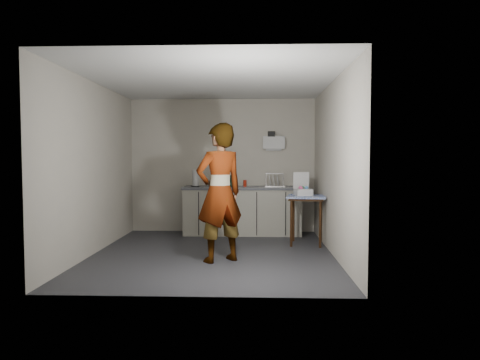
{
  "coord_description": "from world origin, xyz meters",
  "views": [
    {
      "loc": [
        0.63,
        -6.38,
        1.46
      ],
      "look_at": [
        0.4,
        0.45,
        1.1
      ],
      "focal_mm": 32.0,
      "sensor_mm": 36.0,
      "label": 1
    }
  ],
  "objects_px": {
    "soap_bottle": "(233,179)",
    "dark_bottle": "(223,179)",
    "standing_man": "(220,193)",
    "dish_rack": "(274,183)",
    "side_table": "(307,202)",
    "bakery_box": "(303,190)",
    "paper_towel": "(196,179)",
    "soda_can": "(245,183)",
    "kitchen_counter": "(242,212)"
  },
  "relations": [
    {
      "from": "soda_can",
      "to": "dark_bottle",
      "type": "xyz_separation_m",
      "value": [
        -0.42,
        0.06,
        0.07
      ]
    },
    {
      "from": "dark_bottle",
      "to": "kitchen_counter",
      "type": "bearing_deg",
      "value": -8.47
    },
    {
      "from": "side_table",
      "to": "soda_can",
      "type": "relative_size",
      "value": 6.75
    },
    {
      "from": "dish_rack",
      "to": "soap_bottle",
      "type": "bearing_deg",
      "value": -174.54
    },
    {
      "from": "standing_man",
      "to": "dish_rack",
      "type": "bearing_deg",
      "value": -144.56
    },
    {
      "from": "standing_man",
      "to": "soap_bottle",
      "type": "bearing_deg",
      "value": -125.05
    },
    {
      "from": "soap_bottle",
      "to": "kitchen_counter",
      "type": "bearing_deg",
      "value": 15.15
    },
    {
      "from": "standing_man",
      "to": "soap_bottle",
      "type": "distance_m",
      "value": 2.11
    },
    {
      "from": "kitchen_counter",
      "to": "bakery_box",
      "type": "height_order",
      "value": "bakery_box"
    },
    {
      "from": "standing_man",
      "to": "soda_can",
      "type": "distance_m",
      "value": 2.17
    },
    {
      "from": "side_table",
      "to": "soda_can",
      "type": "distance_m",
      "value": 1.43
    },
    {
      "from": "bakery_box",
      "to": "paper_towel",
      "type": "bearing_deg",
      "value": 148.86
    },
    {
      "from": "soda_can",
      "to": "dish_rack",
      "type": "relative_size",
      "value": 0.34
    },
    {
      "from": "paper_towel",
      "to": "side_table",
      "type": "bearing_deg",
      "value": -23.63
    },
    {
      "from": "dark_bottle",
      "to": "paper_towel",
      "type": "bearing_deg",
      "value": -166.39
    },
    {
      "from": "kitchen_counter",
      "to": "paper_towel",
      "type": "relative_size",
      "value": 6.96
    },
    {
      "from": "soap_bottle",
      "to": "dark_bottle",
      "type": "distance_m",
      "value": 0.22
    },
    {
      "from": "side_table",
      "to": "bakery_box",
      "type": "distance_m",
      "value": 0.21
    },
    {
      "from": "side_table",
      "to": "dark_bottle",
      "type": "distance_m",
      "value": 1.81
    },
    {
      "from": "standing_man",
      "to": "bakery_box",
      "type": "distance_m",
      "value": 1.83
    },
    {
      "from": "soda_can",
      "to": "bakery_box",
      "type": "xyz_separation_m",
      "value": [
        1.0,
        -0.86,
        -0.06
      ]
    },
    {
      "from": "soap_bottle",
      "to": "bakery_box",
      "type": "xyz_separation_m",
      "value": [
        1.23,
        -0.82,
        -0.16
      ]
    },
    {
      "from": "soda_can",
      "to": "dish_rack",
      "type": "height_order",
      "value": "dish_rack"
    },
    {
      "from": "standing_man",
      "to": "soda_can",
      "type": "bearing_deg",
      "value": -131.07
    },
    {
      "from": "side_table",
      "to": "bakery_box",
      "type": "relative_size",
      "value": 2.12
    },
    {
      "from": "side_table",
      "to": "standing_man",
      "type": "xyz_separation_m",
      "value": [
        -1.36,
        -1.22,
        0.25
      ]
    },
    {
      "from": "kitchen_counter",
      "to": "bakery_box",
      "type": "relative_size",
      "value": 5.8
    },
    {
      "from": "dark_bottle",
      "to": "dish_rack",
      "type": "relative_size",
      "value": 0.72
    },
    {
      "from": "kitchen_counter",
      "to": "paper_towel",
      "type": "distance_m",
      "value": 1.09
    },
    {
      "from": "standing_man",
      "to": "dark_bottle",
      "type": "xyz_separation_m",
      "value": [
        -0.12,
        2.21,
        0.07
      ]
    },
    {
      "from": "kitchen_counter",
      "to": "dark_bottle",
      "type": "bearing_deg",
      "value": 171.53
    },
    {
      "from": "kitchen_counter",
      "to": "standing_man",
      "type": "relative_size",
      "value": 1.16
    },
    {
      "from": "soda_can",
      "to": "kitchen_counter",
      "type": "bearing_deg",
      "value": 170.48
    },
    {
      "from": "soap_bottle",
      "to": "dark_bottle",
      "type": "xyz_separation_m",
      "value": [
        -0.19,
        0.11,
        -0.02
      ]
    },
    {
      "from": "paper_towel",
      "to": "dark_bottle",
      "type": "bearing_deg",
      "value": 13.61
    },
    {
      "from": "side_table",
      "to": "bakery_box",
      "type": "xyz_separation_m",
      "value": [
        -0.05,
        0.06,
        0.19
      ]
    },
    {
      "from": "side_table",
      "to": "soda_can",
      "type": "bearing_deg",
      "value": 148.17
    },
    {
      "from": "bakery_box",
      "to": "dish_rack",
      "type": "bearing_deg",
      "value": 107.74
    },
    {
      "from": "paper_towel",
      "to": "soda_can",
      "type": "bearing_deg",
      "value": 3.65
    },
    {
      "from": "side_table",
      "to": "soap_bottle",
      "type": "height_order",
      "value": "soap_bottle"
    },
    {
      "from": "side_table",
      "to": "bakery_box",
      "type": "height_order",
      "value": "bakery_box"
    },
    {
      "from": "bakery_box",
      "to": "side_table",
      "type": "bearing_deg",
      "value": -57.38
    },
    {
      "from": "kitchen_counter",
      "to": "soda_can",
      "type": "xyz_separation_m",
      "value": [
        0.05,
        -0.01,
        0.54
      ]
    },
    {
      "from": "dark_bottle",
      "to": "soda_can",
      "type": "bearing_deg",
      "value": -8.58
    },
    {
      "from": "standing_man",
      "to": "dark_bottle",
      "type": "height_order",
      "value": "standing_man"
    },
    {
      "from": "kitchen_counter",
      "to": "side_table",
      "type": "bearing_deg",
      "value": -40.33
    },
    {
      "from": "dish_rack",
      "to": "paper_towel",
      "type": "bearing_deg",
      "value": -176.43
    },
    {
      "from": "soap_bottle",
      "to": "dark_bottle",
      "type": "relative_size",
      "value": 1.17
    },
    {
      "from": "kitchen_counter",
      "to": "dark_bottle",
      "type": "height_order",
      "value": "dark_bottle"
    },
    {
      "from": "side_table",
      "to": "dish_rack",
      "type": "bearing_deg",
      "value": 126.83
    }
  ]
}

